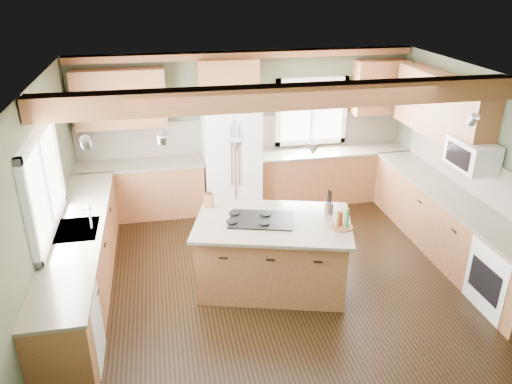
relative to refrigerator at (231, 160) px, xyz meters
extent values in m
plane|color=black|center=(0.30, -2.12, -0.90)|extent=(5.60, 5.60, 0.00)
plane|color=silver|center=(0.30, -2.12, 1.70)|extent=(5.60, 5.60, 0.00)
plane|color=#404732|center=(0.30, 0.38, 0.40)|extent=(5.60, 0.00, 5.60)
plane|color=#404732|center=(-2.50, -2.12, 0.40)|extent=(0.00, 5.00, 5.00)
plane|color=#404732|center=(3.10, -2.12, 0.40)|extent=(0.00, 5.00, 5.00)
cube|color=brown|center=(0.30, -2.31, 1.57)|extent=(5.55, 0.26, 0.26)
cube|color=brown|center=(0.30, 0.28, 1.64)|extent=(5.55, 0.20, 0.10)
cube|color=brown|center=(0.30, 0.36, 0.31)|extent=(5.58, 0.03, 0.58)
cube|color=brown|center=(3.08, -2.07, 0.31)|extent=(0.03, 3.70, 0.58)
cube|color=#5B3119|center=(-1.49, 0.08, -0.46)|extent=(2.02, 0.60, 0.88)
cube|color=#4B4437|center=(-1.49, 0.08, 0.00)|extent=(2.06, 0.64, 0.04)
cube|color=#5B3119|center=(1.79, 0.08, -0.46)|extent=(2.62, 0.60, 0.88)
cube|color=#4B4437|center=(1.79, 0.08, 0.00)|extent=(2.66, 0.64, 0.04)
cube|color=#5B3119|center=(-2.20, -2.07, -0.46)|extent=(0.60, 3.70, 0.88)
cube|color=#4B4437|center=(-2.20, -2.07, 0.00)|extent=(0.64, 3.74, 0.04)
cube|color=#5B3119|center=(2.80, -2.07, -0.46)|extent=(0.60, 3.70, 0.88)
cube|color=#4B4437|center=(2.80, -2.07, 0.00)|extent=(0.64, 3.74, 0.04)
cube|color=#5B3119|center=(-1.69, 0.21, 1.05)|extent=(1.40, 0.35, 0.90)
cube|color=#5B3119|center=(0.00, 0.21, 1.25)|extent=(0.96, 0.35, 0.70)
cube|color=#5B3119|center=(2.92, -1.22, 1.05)|extent=(0.35, 2.20, 0.90)
cube|color=#5B3119|center=(2.60, 0.21, 1.05)|extent=(0.90, 0.35, 0.90)
cube|color=white|center=(-2.48, -2.07, 0.65)|extent=(0.04, 1.60, 1.05)
cube|color=white|center=(1.45, 0.36, 0.65)|extent=(1.10, 0.04, 1.00)
cube|color=#262628|center=(-2.20, -2.07, 0.01)|extent=(0.50, 0.65, 0.03)
cylinder|color=#B2B2B7|center=(-2.02, -2.07, 0.15)|extent=(0.02, 0.02, 0.28)
cube|color=white|center=(-2.19, -3.37, -0.47)|extent=(0.60, 0.60, 0.84)
cube|color=white|center=(2.79, -3.37, -0.47)|extent=(0.60, 0.72, 0.84)
cube|color=white|center=(2.88, -2.17, 0.65)|extent=(0.40, 0.70, 0.38)
cone|color=#B2B2B7|center=(-0.26, -2.19, 0.98)|extent=(0.18, 0.18, 0.16)
cone|color=#B2B2B7|center=(0.60, -2.44, 0.98)|extent=(0.18, 0.18, 0.16)
cube|color=white|center=(0.00, 0.00, 0.00)|extent=(0.90, 0.74, 1.80)
cube|color=brown|center=(0.17, -2.31, -0.46)|extent=(2.03, 1.55, 0.88)
cube|color=#4B4437|center=(0.17, -2.31, 0.00)|extent=(2.18, 1.70, 0.04)
cube|color=black|center=(0.03, -2.27, 0.03)|extent=(0.89, 0.71, 0.02)
cube|color=brown|center=(-0.57, -1.76, 0.11)|extent=(0.13, 0.12, 0.18)
cylinder|color=#3F3732|center=(0.92, -2.24, 0.09)|extent=(0.12, 0.12, 0.15)
camera|label=1|loc=(-1.11, -7.67, 2.87)|focal=35.00mm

